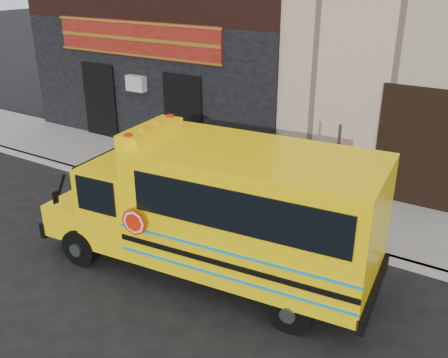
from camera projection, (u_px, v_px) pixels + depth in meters
ground at (156, 262)px, 10.55m from camera, size 120.00×120.00×0.00m
curb at (222, 212)px, 12.55m from camera, size 40.00×0.20×0.15m
sidewalk at (251, 191)px, 13.71m from camera, size 40.00×3.00×0.15m
school_bus at (223, 208)px, 9.52m from camera, size 7.07×2.81×2.92m
sign_pole at (335, 182)px, 10.49m from camera, size 0.06×0.25×2.84m
bicycle at (138, 224)px, 10.90m from camera, size 1.97×0.90×1.14m
cyclist at (135, 216)px, 10.79m from camera, size 0.49×0.64×1.56m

